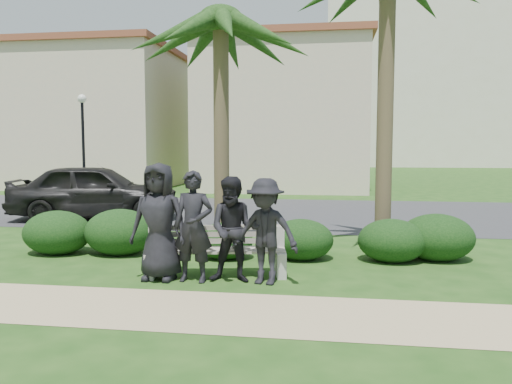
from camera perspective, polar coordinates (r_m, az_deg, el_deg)
ground at (r=8.18m, az=-0.70°, el=-9.55°), size 160.00×160.00×0.00m
footpath at (r=6.48m, az=-3.24°, el=-13.52°), size 30.00×1.60×0.01m
asphalt_street at (r=16.00m, az=3.77°, el=-2.34°), size 160.00×8.00×0.01m
stucco_bldg_left at (r=29.06m, az=-19.04°, el=7.97°), size 10.40×8.40×7.30m
stucco_bldg_right at (r=25.96m, az=3.35°, el=8.61°), size 8.40×8.40×7.30m
hotel_tower at (r=65.10m, az=20.13°, el=14.82°), size 26.00×18.00×37.30m
street_lamp at (r=22.32m, az=-19.19°, el=7.06°), size 0.36×0.36×4.29m
park_bench at (r=8.12m, az=-4.51°, el=-7.13°), size 2.31×0.89×0.78m
man_a at (r=7.94m, az=-11.01°, el=-3.33°), size 0.92×0.62×1.84m
man_b at (r=7.74m, az=-7.18°, el=-3.92°), size 0.65×0.45×1.72m
man_c at (r=7.67m, az=-2.51°, el=-4.31°), size 0.81×0.64×1.63m
man_d at (r=7.56m, az=1.05°, el=-4.52°), size 1.14×0.80×1.61m
hedge_a at (r=10.53m, az=-21.78°, el=-4.20°), size 1.33×1.10×0.87m
hedge_b at (r=10.08m, az=-15.28°, el=-4.30°), size 1.39×1.15×0.91m
hedge_c at (r=9.38m, az=-3.63°, el=-5.48°), size 1.07×0.88×0.70m
hedge_d at (r=9.33m, az=5.20°, el=-5.31°), size 1.19×0.98×0.77m
hedge_e at (r=9.45m, az=15.27°, el=-5.25°), size 1.23×1.02×0.80m
hedge_f at (r=9.82m, az=19.97°, el=-4.75°), size 1.35×1.12×0.88m
palm_left at (r=10.75m, az=-4.06°, el=18.80°), size 3.00×3.00×5.58m
car_a at (r=15.15m, az=-17.83°, el=0.07°), size 5.04×2.92×1.61m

